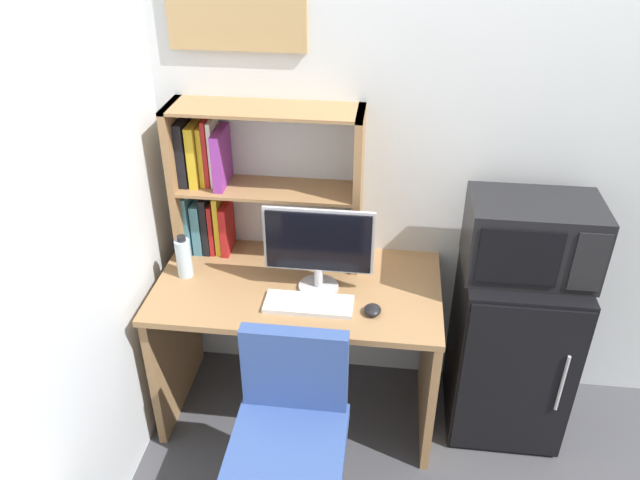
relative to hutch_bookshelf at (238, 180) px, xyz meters
name	(u,v)px	position (x,y,z in m)	size (l,w,h in m)	color
wall_back	(632,144)	(1.63, 0.13, 0.20)	(6.40, 0.04, 2.60)	silver
desk	(299,325)	(0.29, -0.23, -0.59)	(1.22, 0.67, 0.73)	#997047
hutch_bookshelf	(238,180)	(0.00, 0.00, 0.00)	(0.82, 0.23, 0.71)	#997047
monitor	(319,246)	(0.39, -0.24, -0.16)	(0.46, 0.17, 0.38)	#B7B7BC
keyboard	(309,304)	(0.36, -0.37, -0.36)	(0.36, 0.14, 0.02)	silver
computer_mouse	(373,310)	(0.62, -0.39, -0.35)	(0.07, 0.08, 0.03)	black
water_bottle	(184,257)	(-0.21, -0.22, -0.28)	(0.07, 0.07, 0.20)	silver
mini_fridge	(509,347)	(1.24, -0.15, -0.69)	(0.49, 0.50, 0.83)	black
microwave	(532,237)	(1.24, -0.15, -0.11)	(0.52, 0.33, 0.32)	black
desk_chair	(291,453)	(0.35, -0.83, -0.71)	(0.48, 0.48, 0.86)	black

